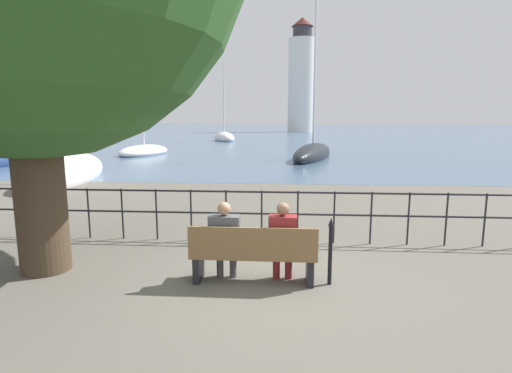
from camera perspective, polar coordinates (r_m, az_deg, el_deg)
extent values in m
plane|color=#605B51|center=(6.25, -0.35, -13.39)|extent=(1000.00, 1000.00, 0.00)
cube|color=#47607A|center=(165.32, 4.10, 8.46)|extent=(600.00, 300.00, 0.01)
cylinder|color=#423323|center=(7.20, -28.54, 0.24)|extent=(0.77, 0.77, 2.83)
cube|color=brown|center=(6.10, -0.35, -9.70)|extent=(1.89, 0.45, 0.05)
cube|color=brown|center=(5.82, -0.52, -8.03)|extent=(1.89, 0.04, 0.45)
cube|color=black|center=(6.29, -8.21, -11.36)|extent=(0.10, 0.41, 0.40)
cube|color=black|center=(6.17, 7.68, -11.78)|extent=(0.10, 0.41, 0.40)
cylinder|color=#4C4C51|center=(6.37, -5.15, -10.79)|extent=(0.11, 0.11, 0.45)
cylinder|color=#4C4C51|center=(6.34, -3.29, -10.87)|extent=(0.11, 0.11, 0.45)
cube|color=#4C4C51|center=(6.18, -4.37, -8.72)|extent=(0.39, 0.26, 0.14)
cube|color=#4C4C51|center=(6.03, -4.53, -6.83)|extent=(0.46, 0.24, 0.57)
sphere|color=#A87A5B|center=(5.93, -4.57, -3.15)|extent=(0.20, 0.20, 0.20)
cylinder|color=maroon|center=(6.29, 2.93, -11.03)|extent=(0.11, 0.11, 0.45)
cylinder|color=maroon|center=(6.29, 4.67, -11.05)|extent=(0.11, 0.11, 0.45)
cube|color=maroon|center=(6.12, 3.82, -8.91)|extent=(0.35, 0.26, 0.14)
cube|color=maroon|center=(5.96, 3.84, -6.95)|extent=(0.42, 0.24, 0.59)
sphere|color=#846047|center=(5.86, 3.88, -3.21)|extent=(0.19, 0.19, 0.19)
cylinder|color=black|center=(9.72, -30.38, -3.17)|extent=(0.04, 0.04, 1.05)
cylinder|color=black|center=(9.33, -26.73, -3.36)|extent=(0.04, 0.04, 1.05)
cylinder|color=black|center=(8.99, -22.79, -3.54)|extent=(0.04, 0.04, 1.05)
cylinder|color=black|center=(8.69, -18.54, -3.72)|extent=(0.04, 0.04, 1.05)
cylinder|color=black|center=(8.44, -14.02, -3.89)|extent=(0.04, 0.04, 1.05)
cylinder|color=black|center=(8.24, -9.25, -4.04)|extent=(0.04, 0.04, 1.05)
cylinder|color=black|center=(8.11, -4.28, -4.17)|extent=(0.04, 0.04, 1.05)
cylinder|color=black|center=(8.03, 0.81, -4.27)|extent=(0.04, 0.04, 1.05)
cylinder|color=black|center=(8.02, 5.97, -4.33)|extent=(0.04, 0.04, 1.05)
cylinder|color=black|center=(8.08, 11.09, -4.37)|extent=(0.04, 0.04, 1.05)
cylinder|color=black|center=(8.20, 16.10, -4.36)|extent=(0.04, 0.04, 1.05)
cylinder|color=black|center=(8.38, 20.94, -4.33)|extent=(0.04, 0.04, 1.05)
cylinder|color=black|center=(8.61, 25.54, -4.27)|extent=(0.04, 0.04, 1.05)
cylinder|color=black|center=(8.90, 29.87, -4.18)|extent=(0.04, 0.04, 1.05)
cylinder|color=black|center=(7.93, 0.82, -0.79)|extent=(14.39, 0.04, 0.04)
cylinder|color=black|center=(8.02, 0.82, -3.90)|extent=(14.39, 0.04, 0.04)
cylinder|color=black|center=(6.09, 10.55, -9.64)|extent=(0.06, 0.06, 0.90)
cone|color=black|center=(5.94, 10.70, -4.97)|extent=(0.09, 0.09, 0.12)
ellipsoid|color=black|center=(26.35, 8.13, 4.59)|extent=(3.88, 8.74, 1.40)
cylinder|color=silver|center=(26.43, 8.39, 15.65)|extent=(0.14, 0.14, 9.33)
ellipsoid|color=navy|center=(26.17, -32.54, 3.18)|extent=(2.24, 8.14, 1.39)
ellipsoid|color=white|center=(30.39, -15.70, 4.81)|extent=(3.42, 5.84, 1.03)
cylinder|color=silver|center=(30.39, -16.07, 13.15)|extent=(0.14, 0.14, 8.23)
ellipsoid|color=maroon|center=(38.27, -30.97, 4.78)|extent=(3.81, 5.51, 1.33)
cylinder|color=silver|center=(38.41, -31.74, 13.77)|extent=(0.14, 0.14, 11.26)
ellipsoid|color=silver|center=(49.56, -4.56, 6.87)|extent=(4.05, 6.19, 1.60)
cylinder|color=silver|center=(49.59, -4.63, 12.39)|extent=(0.14, 0.14, 8.59)
ellipsoid|color=white|center=(17.74, -25.27, 1.67)|extent=(2.74, 6.75, 1.62)
cylinder|color=silver|center=(17.72, -26.18, 14.42)|extent=(0.14, 0.14, 6.93)
cylinder|color=white|center=(92.56, 6.50, 14.07)|extent=(5.95, 5.95, 20.35)
cylinder|color=#2D2D33|center=(94.21, 6.64, 21.00)|extent=(4.16, 4.16, 2.48)
cone|color=#4C1E19|center=(94.69, 6.67, 22.33)|extent=(4.76, 4.76, 1.99)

